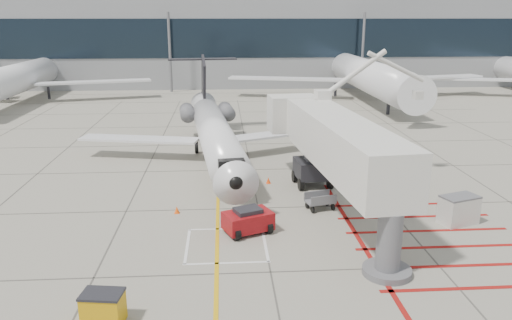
{
  "coord_description": "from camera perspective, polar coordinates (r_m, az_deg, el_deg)",
  "views": [
    {
      "loc": [
        -2.04,
        -24.51,
        11.31
      ],
      "look_at": [
        0.0,
        6.0,
        2.5
      ],
      "focal_mm": 35.0,
      "sensor_mm": 36.0,
      "label": 1
    }
  ],
  "objects": [
    {
      "name": "bg_aircraft_b",
      "position": [
        75.9,
        -25.56,
        10.37
      ],
      "size": [
        34.74,
        38.6,
        11.58
      ],
      "primitive_type": null,
      "color": "silver",
      "rests_on": "ground_plane"
    },
    {
      "name": "baggage_cart",
      "position": [
        30.62,
        7.34,
        -4.66
      ],
      "size": [
        1.92,
        1.48,
        1.08
      ],
      "primitive_type": null,
      "rotation": [
        0.0,
        0.0,
        0.26
      ],
      "color": "slate",
      "rests_on": "ground_plane"
    },
    {
      "name": "regional_jet",
      "position": [
        37.64,
        -4.42,
        4.42
      ],
      "size": [
        25.54,
        30.78,
        7.48
      ],
      "primitive_type": null,
      "rotation": [
        0.0,
        0.0,
        0.11
      ],
      "color": "white",
      "rests_on": "ground_plane"
    },
    {
      "name": "ground_plane",
      "position": [
        27.07,
        0.86,
        -8.63
      ],
      "size": [
        260.0,
        260.0,
        0.0
      ],
      "primitive_type": "plane",
      "color": "gray",
      "rests_on": "ground"
    },
    {
      "name": "terminal_glass_band",
      "position": [
        81.42,
        4.81,
        13.69
      ],
      "size": [
        180.0,
        0.1,
        6.0
      ],
      "primitive_type": "cube",
      "color": "black",
      "rests_on": "ground_plane"
    },
    {
      "name": "spill_bin",
      "position": [
        20.62,
        -17.07,
        -15.84
      ],
      "size": [
        1.63,
        1.21,
        1.3
      ],
      "primitive_type": null,
      "rotation": [
        0.0,
        0.0,
        -0.14
      ],
      "color": "#CB940B",
      "rests_on": "ground_plane"
    },
    {
      "name": "bg_aircraft_c",
      "position": [
        73.4,
        12.06,
        11.82
      ],
      "size": [
        37.77,
        41.97,
        12.59
      ],
      "primitive_type": null,
      "color": "silver",
      "rests_on": "ground_plane"
    },
    {
      "name": "jet_bridge",
      "position": [
        28.37,
        9.93,
        0.59
      ],
      "size": [
        10.95,
        20.07,
        7.71
      ],
      "primitive_type": null,
      "rotation": [
        0.0,
        0.0,
        0.1
      ],
      "color": "silver",
      "rests_on": "ground_plane"
    },
    {
      "name": "terminal_building",
      "position": [
        95.37,
        3.52,
        13.46
      ],
      "size": [
        180.0,
        28.0,
        14.0
      ],
      "primitive_type": "cube",
      "color": "gray",
      "rests_on": "ground_plane"
    },
    {
      "name": "ground_power_unit",
      "position": [
        30.5,
        22.16,
        -5.29
      ],
      "size": [
        2.35,
        1.81,
        1.64
      ],
      "primitive_type": null,
      "rotation": [
        0.0,
        0.0,
        0.33
      ],
      "color": "silver",
      "rests_on": "ground_plane"
    },
    {
      "name": "pushback_tug",
      "position": [
        27.16,
        -0.93,
        -6.84
      ],
      "size": [
        2.95,
        2.44,
        1.48
      ],
      "primitive_type": null,
      "rotation": [
        0.0,
        0.0,
        0.39
      ],
      "color": "maroon",
      "rests_on": "ground_plane"
    },
    {
      "name": "cone_side",
      "position": [
        35.13,
        1.43,
        -2.33
      ],
      "size": [
        0.32,
        0.32,
        0.44
      ],
      "primitive_type": "cone",
      "color": "#FF480D",
      "rests_on": "ground_plane"
    },
    {
      "name": "cone_nose",
      "position": [
        30.27,
        -9.03,
        -5.64
      ],
      "size": [
        0.31,
        0.31,
        0.43
      ],
      "primitive_type": "cone",
      "color": "#FF530D",
      "rests_on": "ground_plane"
    }
  ]
}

